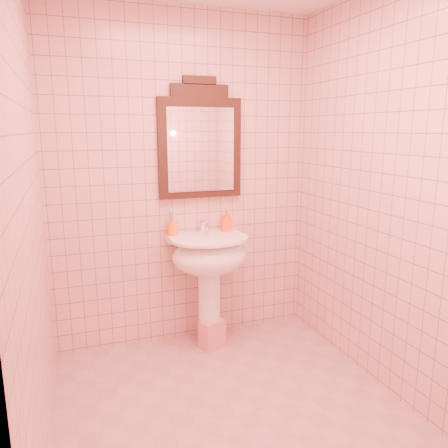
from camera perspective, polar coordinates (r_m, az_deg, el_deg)
name	(u,v)px	position (r m, az deg, el deg)	size (l,w,h in m)	color
floor	(236,416)	(2.78, 1.64, -23.77)	(2.20, 2.20, 0.00)	tan
back_wall	(184,182)	(3.32, -5.23, 5.49)	(2.00, 0.02, 2.50)	#DFA89B
pedestal_sink	(209,263)	(3.26, -1.93, -5.16)	(0.58, 0.58, 0.86)	white
faucet	(204,226)	(3.32, -2.69, -0.24)	(0.04, 0.16, 0.11)	white
mirror	(200,143)	(3.31, -3.13, 10.53)	(0.63, 0.06, 0.89)	black
toothbrush_cup	(172,229)	(3.28, -6.77, -0.60)	(0.08, 0.08, 0.18)	orange
soap_dispenser	(226,221)	(3.37, 0.30, 0.45)	(0.08, 0.08, 0.17)	#FF4D15
towel	(212,334)	(3.44, -1.56, -14.16)	(0.18, 0.12, 0.22)	#E19E84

